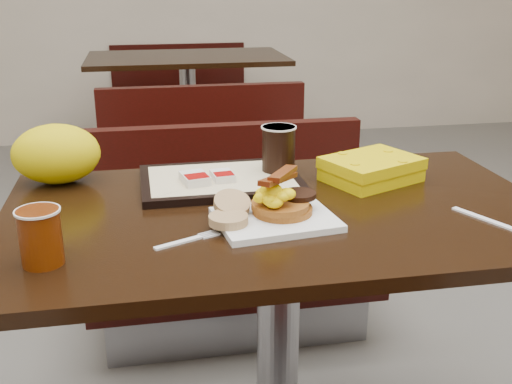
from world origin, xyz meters
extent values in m
cube|color=white|center=(-0.03, -0.08, 0.76)|extent=(0.26, 0.21, 0.01)
cylinder|color=#905218|center=(-0.01, -0.06, 0.78)|extent=(0.16, 0.16, 0.03)
cylinder|color=black|center=(0.03, -0.04, 0.80)|extent=(0.09, 0.09, 0.01)
ellipsoid|color=yellow|center=(-0.04, -0.07, 0.81)|extent=(0.10, 0.10, 0.04)
cylinder|color=tan|center=(-0.13, -0.10, 0.77)|extent=(0.09, 0.09, 0.02)
cylinder|color=tan|center=(-0.11, -0.04, 0.78)|extent=(0.09, 0.09, 0.04)
cylinder|color=#852D04|center=(-0.47, -0.18, 0.80)|extent=(0.09, 0.09, 0.10)
cube|color=white|center=(0.41, -0.15, 0.75)|extent=(0.08, 0.16, 0.00)
cube|color=#BD2F08|center=(0.01, 0.07, 0.76)|extent=(0.04, 0.03, 0.01)
cube|color=#8C0504|center=(0.00, 0.12, 0.76)|extent=(0.05, 0.04, 0.01)
cube|color=black|center=(-0.11, 0.19, 0.76)|extent=(0.39, 0.28, 0.02)
cube|color=silver|center=(-0.17, 0.16, 0.78)|extent=(0.07, 0.09, 0.02)
cube|color=silver|center=(-0.10, 0.17, 0.78)|extent=(0.06, 0.07, 0.02)
cylinder|color=black|center=(0.04, 0.21, 0.82)|extent=(0.10, 0.10, 0.11)
cube|color=#D6BB03|center=(0.26, 0.15, 0.78)|extent=(0.27, 0.24, 0.06)
ellipsoid|color=#F3E708|center=(-0.49, 0.27, 0.82)|extent=(0.24, 0.21, 0.15)
camera|label=1|loc=(-0.28, -1.22, 1.24)|focal=43.00mm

